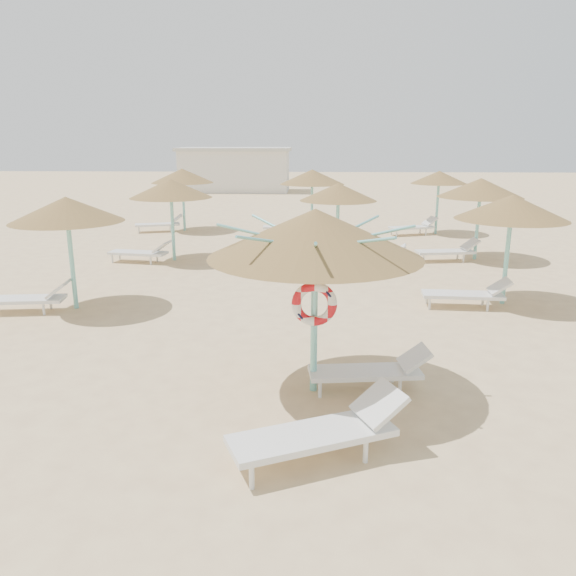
{
  "coord_description": "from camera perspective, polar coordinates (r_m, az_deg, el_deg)",
  "views": [
    {
      "loc": [
        -0.08,
        -8.17,
        4.0
      ],
      "look_at": [
        -0.53,
        1.83,
        1.3
      ],
      "focal_mm": 35.0,
      "sensor_mm": 36.0,
      "label": 1
    }
  ],
  "objects": [
    {
      "name": "ground",
      "position": [
        9.1,
        2.86,
        -11.01
      ],
      "size": [
        120.0,
        120.0,
        0.0
      ],
      "primitive_type": "plane",
      "color": "#DDBD86",
      "rests_on": "ground"
    },
    {
      "name": "palapa_field",
      "position": [
        18.7,
        5.08,
        9.82
      ],
      "size": [
        20.04,
        14.34,
        2.71
      ],
      "color": "#76CEC8",
      "rests_on": "ground"
    },
    {
      "name": "service_hut",
      "position": [
        43.64,
        -5.38,
        11.91
      ],
      "size": [
        8.4,
        4.4,
        3.25
      ],
      "color": "silver",
      "rests_on": "ground"
    },
    {
      "name": "main_palapa",
      "position": [
        8.55,
        2.78,
        5.49
      ],
      "size": [
        3.31,
        3.31,
        2.96
      ],
      "color": "#76CEC8",
      "rests_on": "ground"
    },
    {
      "name": "lounger_main_b",
      "position": [
        9.32,
        8.62,
        -8.24
      ],
      "size": [
        2.0,
        0.8,
        0.71
      ],
      "rotation": [
        0.0,
        0.0,
        0.11
      ],
      "color": "silver",
      "rests_on": "ground"
    },
    {
      "name": "lounger_main_a",
      "position": [
        7.36,
        3.62,
        -14.25
      ],
      "size": [
        2.37,
        1.55,
        0.83
      ],
      "rotation": [
        0.0,
        0.0,
        0.42
      ],
      "color": "silver",
      "rests_on": "ground"
    }
  ]
}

